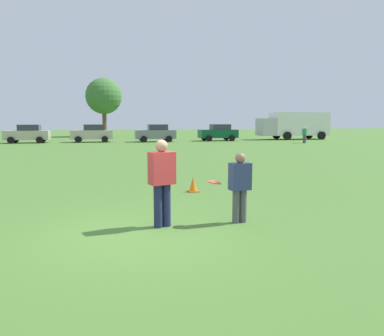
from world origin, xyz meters
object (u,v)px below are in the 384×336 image
(player_defender, at_px, (240,184))
(parked_car_center, at_px, (92,133))
(box_truck, at_px, (294,125))
(traffic_cone, at_px, (193,184))
(parked_car_mid_right, at_px, (156,133))
(bystander_sideline_watcher, at_px, (305,134))
(frisbee, at_px, (215,182))
(parked_car_near_right, at_px, (218,132))
(parked_car_mid_left, at_px, (28,134))
(player_thrower, at_px, (162,178))

(player_defender, bearing_deg, parked_car_center, 95.86)
(box_truck, bearing_deg, traffic_cone, -124.88)
(parked_car_mid_right, relative_size, bystander_sideline_watcher, 2.60)
(frisbee, xyz_separation_m, parked_car_center, (-2.77, 32.35, 0.03))
(parked_car_near_right, bearing_deg, bystander_sideline_watcher, -42.50)
(frisbee, bearing_deg, player_defender, -2.07)
(parked_car_mid_left, bearing_deg, parked_car_center, -0.83)
(box_truck, bearing_deg, bystander_sideline_watcher, -112.41)
(player_defender, height_order, bystander_sideline_watcher, bystander_sideline_watcher)
(parked_car_mid_left, xyz_separation_m, parked_car_center, (6.23, -0.09, 0.00))
(traffic_cone, relative_size, parked_car_mid_right, 0.11)
(frisbee, height_order, parked_car_mid_right, parked_car_mid_right)
(player_defender, height_order, frisbee, player_defender)
(parked_car_mid_left, relative_size, box_truck, 0.50)
(parked_car_mid_left, xyz_separation_m, parked_car_near_right, (19.71, -0.97, 0.00))
(player_thrower, relative_size, parked_car_near_right, 0.42)
(frisbee, distance_m, box_truck, 38.26)
(frisbee, relative_size, parked_car_near_right, 0.06)
(traffic_cone, height_order, parked_car_mid_left, parked_car_mid_left)
(parked_car_mid_left, relative_size, bystander_sideline_watcher, 2.60)
(frisbee, bearing_deg, parked_car_mid_left, 105.50)
(parked_car_near_right, bearing_deg, frisbee, -108.80)
(parked_car_near_right, distance_m, box_truck, 9.85)
(frisbee, xyz_separation_m, bystander_sideline_watcher, (17.56, 25.19, 0.02))
(parked_car_center, relative_size, parked_car_near_right, 1.00)
(traffic_cone, bearing_deg, parked_car_mid_left, 108.18)
(traffic_cone, height_order, parked_car_near_right, parked_car_near_right)
(parked_car_mid_left, bearing_deg, parked_car_near_right, -2.82)
(frisbee, distance_m, parked_car_mid_right, 31.56)
(frisbee, xyz_separation_m, parked_car_near_right, (10.71, 31.47, 0.03))
(parked_car_mid_right, bearing_deg, parked_car_mid_left, 175.06)
(box_truck, bearing_deg, parked_car_mid_right, -176.73)
(player_defender, relative_size, bystander_sideline_watcher, 0.93)
(parked_car_near_right, bearing_deg, player_thrower, -110.63)
(parked_car_mid_right, height_order, box_truck, box_truck)
(player_thrower, height_order, traffic_cone, player_thrower)
(parked_car_mid_right, bearing_deg, player_thrower, -98.76)
(parked_car_center, relative_size, parked_car_mid_right, 1.00)
(traffic_cone, relative_size, parked_car_center, 0.11)
(player_thrower, xyz_separation_m, parked_car_near_right, (11.82, 31.39, -0.09))
(parked_car_center, xyz_separation_m, bystander_sideline_watcher, (20.33, -7.16, -0.00))
(player_defender, bearing_deg, box_truck, 58.34)
(player_thrower, xyz_separation_m, box_truck, (21.60, 32.22, 0.74))
(parked_car_mid_right, distance_m, parked_car_near_right, 7.00)
(player_defender, xyz_separation_m, parked_car_near_right, (10.16, 31.49, 0.08))
(parked_car_center, bearing_deg, parked_car_mid_left, 179.17)
(parked_car_mid_right, xyz_separation_m, box_truck, (16.78, 0.96, 0.83))
(frisbee, relative_size, parked_car_center, 0.06)
(parked_car_center, height_order, box_truck, box_truck)
(parked_car_center, bearing_deg, box_truck, -0.12)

